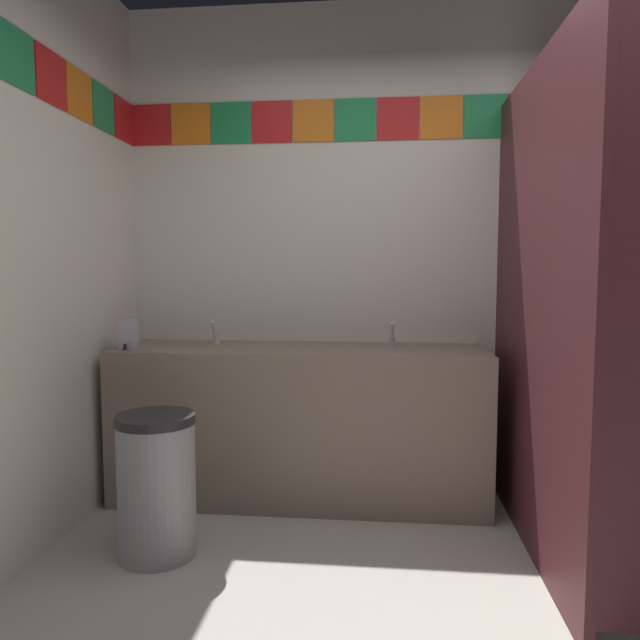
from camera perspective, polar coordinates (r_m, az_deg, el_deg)
wall_back at (r=3.49m, az=11.53°, el=7.12°), size 3.66×0.09×2.80m
vanity_counter at (r=3.28m, az=-1.93°, el=-9.85°), size 2.01×0.59×0.84m
faucet_left at (r=3.38m, az=-10.23°, el=-1.48°), size 0.04×0.10×0.14m
faucet_right at (r=3.25m, az=7.09°, el=-1.69°), size 0.04×0.10×0.14m
soap_dispenser at (r=3.27m, az=-18.33°, el=-1.39°), size 0.09×0.09×0.16m
stall_divider at (r=2.54m, az=25.28°, el=0.60°), size 0.92×1.56×2.18m
toilet at (r=3.34m, az=27.35°, el=-12.35°), size 0.39×0.49×0.74m
trash_bin at (r=2.75m, az=-15.71°, el=-15.33°), size 0.34×0.34×0.63m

